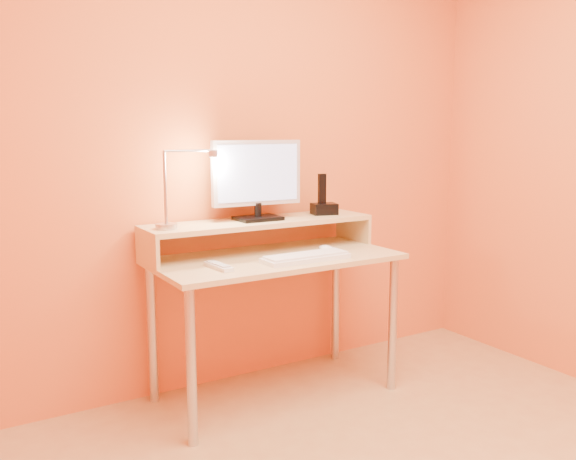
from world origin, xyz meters
TOP-DOWN VIEW (x-y plane):
  - wall_back at (0.00, 1.50)m, footprint 3.00×0.04m
  - desk_leg_fl at (-0.55, 0.93)m, footprint 0.04×0.04m
  - desk_leg_fr at (0.55, 0.93)m, footprint 0.04×0.04m
  - desk_leg_bl at (-0.55, 1.43)m, footprint 0.04×0.04m
  - desk_leg_br at (0.55, 1.43)m, footprint 0.04×0.04m
  - desk_lower at (0.00, 1.18)m, footprint 1.20×0.60m
  - shelf_riser_left at (-0.59, 1.33)m, footprint 0.02×0.30m
  - shelf_riser_right at (0.59, 1.33)m, footprint 0.02×0.30m
  - desk_shelf at (0.00, 1.33)m, footprint 1.20×0.30m
  - monitor_foot at (-0.01, 1.33)m, footprint 0.22×0.16m
  - monitor_neck at (-0.01, 1.33)m, footprint 0.04×0.04m
  - monitor_panel at (-0.01, 1.34)m, footprint 0.48×0.06m
  - monitor_back at (-0.01, 1.36)m, footprint 0.43×0.04m
  - monitor_screen at (-0.01, 1.32)m, footprint 0.43×0.03m
  - lamp_base at (-0.51, 1.30)m, footprint 0.10×0.10m
  - lamp_post at (-0.51, 1.30)m, footprint 0.01×0.01m
  - lamp_arm at (-0.39, 1.30)m, footprint 0.24×0.01m
  - lamp_head at (-0.27, 1.30)m, footprint 0.04×0.04m
  - lamp_bulb at (-0.27, 1.30)m, footprint 0.03×0.03m
  - phone_dock at (0.39, 1.33)m, footprint 0.15×0.13m
  - phone_handset at (0.38, 1.33)m, footprint 0.05×0.03m
  - phone_led at (0.44, 1.28)m, footprint 0.01×0.00m
  - keyboard at (0.08, 1.01)m, footprint 0.43×0.14m
  - mouse at (0.26, 1.11)m, footprint 0.06×0.11m
  - remote_control at (-0.35, 1.07)m, footprint 0.06×0.19m

SIDE VIEW (x-z plane):
  - desk_leg_fl at x=-0.55m, z-range 0.00..0.69m
  - desk_leg_fr at x=0.55m, z-range 0.00..0.69m
  - desk_leg_bl at x=-0.55m, z-range 0.00..0.69m
  - desk_leg_br at x=0.55m, z-range 0.00..0.69m
  - desk_lower at x=0.00m, z-range 0.70..0.72m
  - remote_control at x=-0.35m, z-range 0.72..0.74m
  - keyboard at x=0.08m, z-range 0.72..0.74m
  - mouse at x=0.26m, z-range 0.72..0.76m
  - shelf_riser_left at x=-0.59m, z-range 0.72..0.85m
  - shelf_riser_right at x=0.59m, z-range 0.72..0.85m
  - desk_shelf at x=0.00m, z-range 0.86..0.88m
  - monitor_foot at x=-0.01m, z-range 0.88..0.90m
  - lamp_base at x=-0.51m, z-range 0.88..0.90m
  - phone_dock at x=0.39m, z-range 0.88..0.94m
  - phone_led at x=0.44m, z-range 0.89..0.93m
  - monitor_neck at x=-0.01m, z-range 0.90..0.97m
  - phone_handset at x=0.38m, z-range 0.94..1.10m
  - lamp_post at x=-0.51m, z-range 0.91..1.24m
  - monitor_panel at x=-0.01m, z-range 0.96..1.28m
  - monitor_back at x=-0.01m, z-range 0.98..1.26m
  - monitor_screen at x=-0.01m, z-range 0.98..1.26m
  - lamp_bulb at x=-0.27m, z-range 1.20..1.21m
  - lamp_head at x=-0.27m, z-range 1.21..1.24m
  - lamp_arm at x=-0.39m, z-range 1.23..1.24m
  - wall_back at x=0.00m, z-range 0.00..2.50m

